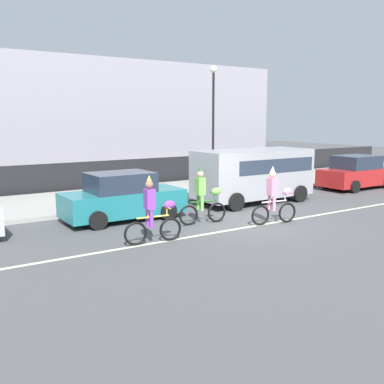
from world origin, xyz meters
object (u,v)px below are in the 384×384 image
(parade_cyclist_pink, at_px, (275,199))
(street_lamp_post, at_px, (213,107))
(parade_cyclist_lime, at_px, (203,199))
(parked_van_grey, at_px, (254,172))
(parade_cyclist_purple, at_px, (153,214))
(pedestrian_onlooker, at_px, (230,171))
(parked_car_red, at_px, (357,173))
(parked_car_teal, at_px, (123,197))

(parade_cyclist_pink, bearing_deg, street_lamp_post, 67.98)
(parade_cyclist_lime, bearing_deg, parked_van_grey, 26.96)
(parked_van_grey, bearing_deg, parade_cyclist_purple, -153.70)
(parade_cyclist_lime, distance_m, parked_van_grey, 4.46)
(parked_van_grey, height_order, street_lamp_post, street_lamp_post)
(parade_cyclist_purple, bearing_deg, pedestrian_onlooker, 38.29)
(parked_car_red, xyz_separation_m, parked_car_teal, (-12.63, -0.07, 0.00))
(street_lamp_post, bearing_deg, parked_van_grey, -104.34)
(parade_cyclist_purple, distance_m, pedestrian_onlooker, 8.98)
(parade_cyclist_pink, distance_m, parked_car_red, 9.33)
(parked_van_grey, bearing_deg, pedestrian_onlooker, 75.82)
(parade_cyclist_lime, height_order, parked_car_red, parade_cyclist_lime)
(parade_cyclist_pink, relative_size, parked_van_grey, 0.38)
(parade_cyclist_purple, bearing_deg, parked_van_grey, 26.30)
(parade_cyclist_lime, xyz_separation_m, parade_cyclist_pink, (1.94, -1.31, 0.00))
(parade_cyclist_lime, xyz_separation_m, parked_van_grey, (3.96, 2.01, 0.44))
(parade_cyclist_pink, relative_size, pedestrian_onlooker, 1.19)
(parked_car_teal, relative_size, pedestrian_onlooker, 2.53)
(parked_car_teal, distance_m, street_lamp_post, 9.01)
(parade_cyclist_lime, height_order, street_lamp_post, street_lamp_post)
(parade_cyclist_pink, bearing_deg, parked_car_teal, 140.06)
(parade_cyclist_lime, bearing_deg, street_lamp_post, 51.91)
(parked_van_grey, xyz_separation_m, street_lamp_post, (1.15, 4.51, 2.71))
(parked_van_grey, relative_size, parked_car_teal, 1.22)
(street_lamp_post, bearing_deg, parked_car_red, -38.91)
(parade_cyclist_purple, relative_size, parked_car_red, 0.47)
(parade_cyclist_pink, relative_size, parked_car_red, 0.47)
(parked_car_red, distance_m, parked_car_teal, 12.63)
(parked_van_grey, relative_size, pedestrian_onlooker, 3.09)
(pedestrian_onlooker, bearing_deg, parade_cyclist_lime, -136.08)
(parked_car_teal, bearing_deg, parked_van_grey, 0.36)
(parade_cyclist_purple, relative_size, parade_cyclist_pink, 1.00)
(parked_van_grey, bearing_deg, parade_cyclist_pink, -121.22)
(parade_cyclist_purple, height_order, parade_cyclist_pink, same)
(parade_cyclist_pink, bearing_deg, parade_cyclist_purple, 178.22)
(parade_cyclist_lime, xyz_separation_m, parked_car_teal, (-1.98, 1.98, -0.06))
(parked_van_grey, distance_m, street_lamp_post, 5.38)
(parade_cyclist_pink, distance_m, pedestrian_onlooker, 6.27)
(parade_cyclist_lime, bearing_deg, parked_car_red, 10.86)
(parade_cyclist_purple, height_order, pedestrian_onlooker, parade_cyclist_purple)
(parade_cyclist_lime, distance_m, parked_car_red, 10.85)
(pedestrian_onlooker, bearing_deg, parade_cyclist_purple, -141.71)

